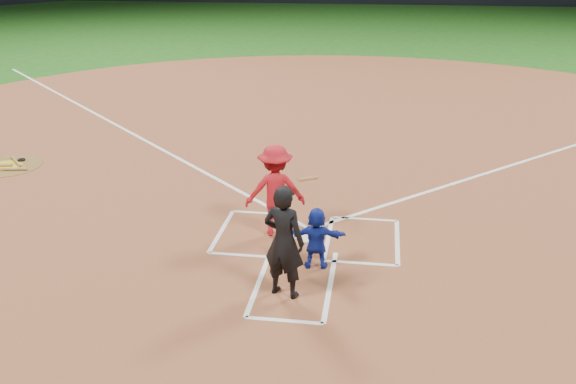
# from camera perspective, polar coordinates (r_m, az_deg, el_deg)

# --- Properties ---
(ground) EXTENTS (120.00, 120.00, 0.00)m
(ground) POSITION_cam_1_polar(r_m,az_deg,el_deg) (11.55, 1.77, -3.99)
(ground) COLOR #174B12
(ground) RESTS_ON ground
(home_plate_dirt) EXTENTS (28.00, 28.00, 0.01)m
(home_plate_dirt) POSITION_cam_1_polar(r_m,az_deg,el_deg) (17.15, 4.15, 4.52)
(home_plate_dirt) COLOR brown
(home_plate_dirt) RESTS_ON ground
(home_plate) EXTENTS (0.60, 0.60, 0.02)m
(home_plate) POSITION_cam_1_polar(r_m,az_deg,el_deg) (11.54, 1.77, -3.90)
(home_plate) COLOR silver
(home_plate) RESTS_ON home_plate_dirt
(on_deck_circle) EXTENTS (1.70, 1.70, 0.01)m
(on_deck_circle) POSITION_cam_1_polar(r_m,az_deg,el_deg) (16.56, -23.88, 2.14)
(on_deck_circle) COLOR brown
(on_deck_circle) RESTS_ON home_plate_dirt
(on_deck_logo) EXTENTS (0.80, 0.80, 0.00)m
(on_deck_logo) POSITION_cam_1_polar(r_m,az_deg,el_deg) (16.56, -23.89, 2.16)
(on_deck_logo) COLOR gold
(on_deck_logo) RESTS_ON on_deck_circle
(on_deck_bat_a) EXTENTS (0.61, 0.66, 0.06)m
(on_deck_bat_a) POSITION_cam_1_polar(r_m,az_deg,el_deg) (16.67, -23.03, 2.52)
(on_deck_bat_a) COLOR olive
(on_deck_bat_a) RESTS_ON on_deck_circle
(on_deck_bat_c) EXTENTS (0.84, 0.23, 0.06)m
(on_deck_bat_c) POSITION_cam_1_polar(r_m,az_deg,el_deg) (16.15, -23.54, 1.88)
(on_deck_bat_c) COLOR olive
(on_deck_bat_c) RESTS_ON on_deck_circle
(bat_weight_donut) EXTENTS (0.19, 0.19, 0.05)m
(bat_weight_donut) POSITION_cam_1_polar(r_m,az_deg,el_deg) (16.77, -22.62, 2.66)
(bat_weight_donut) COLOR black
(bat_weight_donut) RESTS_ON on_deck_circle
(catcher) EXTENTS (0.97, 0.36, 1.02)m
(catcher) POSITION_cam_1_polar(r_m,az_deg,el_deg) (10.28, 2.53, -4.12)
(catcher) COLOR #122496
(catcher) RESTS_ON home_plate_dirt
(umpire) EXTENTS (0.73, 0.59, 1.74)m
(umpire) POSITION_cam_1_polar(r_m,az_deg,el_deg) (9.33, -0.37, -4.42)
(umpire) COLOR black
(umpire) RESTS_ON home_plate_dirt
(chalk_markings) EXTENTS (28.35, 17.32, 0.01)m
(chalk_markings) POSITION_cam_1_polar(r_m,az_deg,el_deg) (16.46, 3.95, 3.85)
(chalk_markings) COLOR white
(chalk_markings) RESTS_ON home_plate_dirt
(batter_at_plate) EXTENTS (1.35, 0.99, 1.66)m
(batter_at_plate) POSITION_cam_1_polar(r_m,az_deg,el_deg) (11.33, -1.13, 0.13)
(batter_at_plate) COLOR #B4141E
(batter_at_plate) RESTS_ON home_plate_dirt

